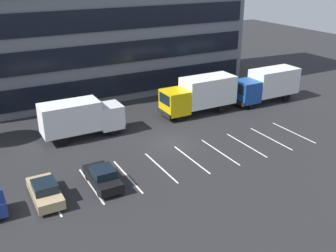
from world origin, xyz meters
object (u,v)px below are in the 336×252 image
(box_truck_yellow, at_px, (200,94))
(sedan_black, at_px, (103,177))
(box_truck_blue, at_px, (267,84))
(box_truck_white, at_px, (81,117))
(sedan_tan, at_px, (45,191))

(box_truck_yellow, height_order, sedan_black, box_truck_yellow)
(box_truck_yellow, distance_m, box_truck_blue, 8.60)
(box_truck_white, bearing_deg, box_truck_yellow, 0.54)
(box_truck_yellow, relative_size, sedan_tan, 2.00)
(sedan_tan, xyz_separation_m, sedan_black, (4.01, -0.06, -0.00))
(box_truck_blue, relative_size, sedan_black, 1.97)
(box_truck_white, bearing_deg, sedan_black, -98.13)
(box_truck_yellow, xyz_separation_m, sedan_black, (-13.96, -9.01, -1.44))
(box_truck_blue, bearing_deg, sedan_tan, -162.55)
(box_truck_white, relative_size, sedan_tan, 1.83)
(box_truck_yellow, distance_m, sedan_black, 16.67)
(box_truck_blue, height_order, sedan_black, box_truck_blue)
(box_truck_white, xyz_separation_m, box_truck_yellow, (12.69, 0.12, 0.18))
(box_truck_white, xyz_separation_m, sedan_black, (-1.27, -8.89, -1.26))
(box_truck_yellow, height_order, box_truck_blue, box_truck_yellow)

